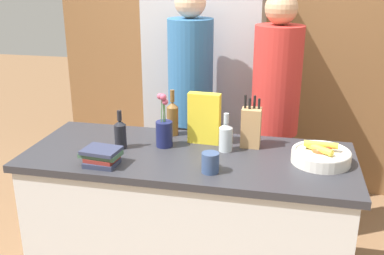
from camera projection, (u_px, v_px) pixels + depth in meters
The scene contains 14 objects.
kitchen_island at pixel (189, 225), 2.62m from camera, with size 1.80×0.73×0.91m.
back_wall_wood at pixel (230, 40), 3.83m from camera, with size 3.00×0.12×2.60m.
refrigerator at pixel (206, 87), 3.63m from camera, with size 0.88×0.63×1.93m.
fruit_bowl at pixel (321, 155), 2.34m from camera, with size 0.30×0.30×0.11m.
knife_block at pixel (251, 127), 2.53m from camera, with size 0.11×0.09×0.30m.
flower_vase at pixel (164, 130), 2.54m from camera, with size 0.10×0.10×0.31m.
cereal_box at pixel (204, 118), 2.57m from camera, with size 0.19×0.07×0.30m.
coffee_mug at pixel (210, 162), 2.23m from camera, with size 0.09×0.13×0.10m.
book_stack at pixel (101, 156), 2.31m from camera, with size 0.21×0.16×0.09m.
bottle_oil at pixel (226, 136), 2.48m from camera, with size 0.08×0.08×0.22m.
bottle_vinegar at pixel (120, 133), 2.52m from camera, with size 0.07×0.07×0.22m.
bottle_wine at pixel (173, 117), 2.71m from camera, with size 0.07×0.07×0.28m.
person_at_sink at pixel (190, 100), 3.11m from camera, with size 0.31×0.31×1.77m.
person_in_blue at pixel (275, 110), 2.95m from camera, with size 0.31×0.31×1.74m.
Camera 1 is at (0.51, -2.22, 1.87)m, focal length 42.00 mm.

